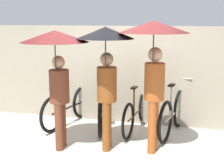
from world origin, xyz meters
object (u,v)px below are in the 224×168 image
object	(u,v)px
pedestrian_leading	(56,56)
pedestrian_center	(106,58)
parked_bicycle_3	(173,114)
parked_bicycle_0	(69,107)
parked_bicycle_1	(101,109)
pedestrian_trailing	(154,49)
parked_bicycle_2	(137,112)

from	to	relation	value
pedestrian_leading	pedestrian_center	world-z (taller)	pedestrian_center
parked_bicycle_3	pedestrian_leading	distance (m)	2.43
pedestrian_center	pedestrian_leading	bearing A→B (deg)	5.36
parked_bicycle_0	parked_bicycle_1	size ratio (longest dim) A/B	1.01
parked_bicycle_1	pedestrian_leading	xyz separation A→B (m)	(-0.35, -1.25, 1.19)
parked_bicycle_3	pedestrian_trailing	xyz separation A→B (m)	(-0.27, -0.95, 1.28)
parked_bicycle_2	pedestrian_center	xyz separation A→B (m)	(-0.30, -1.12, 1.16)
parked_bicycle_0	parked_bicycle_3	xyz separation A→B (m)	(2.08, -0.03, 0.02)
pedestrian_leading	parked_bicycle_0	bearing A→B (deg)	-80.77
parked_bicycle_3	parked_bicycle_2	bearing A→B (deg)	95.27
pedestrian_trailing	pedestrian_leading	bearing A→B (deg)	16.40
pedestrian_trailing	parked_bicycle_3	bearing A→B (deg)	-99.69
parked_bicycle_2	pedestrian_trailing	world-z (taller)	pedestrian_trailing
parked_bicycle_0	parked_bicycle_1	world-z (taller)	parked_bicycle_0
pedestrian_trailing	pedestrian_center	bearing A→B (deg)	12.96
parked_bicycle_1	pedestrian_center	size ratio (longest dim) A/B	0.84
parked_bicycle_0	parked_bicycle_3	bearing A→B (deg)	-77.39
parked_bicycle_1	pedestrian_center	distance (m)	1.62
parked_bicycle_0	pedestrian_trailing	size ratio (longest dim) A/B	0.82
parked_bicycle_0	parked_bicycle_2	distance (m)	1.39
parked_bicycle_3	pedestrian_center	bearing A→B (deg)	147.93
parked_bicycle_0	pedestrian_leading	size ratio (longest dim) A/B	0.88
parked_bicycle_0	parked_bicycle_2	world-z (taller)	parked_bicycle_2
pedestrian_leading	pedestrian_center	bearing A→B (deg)	-172.53
parked_bicycle_0	parked_bicycle_3	world-z (taller)	parked_bicycle_0
parked_bicycle_2	pedestrian_center	size ratio (longest dim) A/B	0.88
parked_bicycle_1	parked_bicycle_3	size ratio (longest dim) A/B	1.01
parked_bicycle_3	parked_bicycle_1	bearing A→B (deg)	100.51
parked_bicycle_0	parked_bicycle_3	distance (m)	2.08
pedestrian_trailing	parked_bicycle_1	bearing A→B (deg)	-34.98
pedestrian_leading	pedestrian_trailing	xyz separation A→B (m)	(1.47, 0.27, 0.11)
parked_bicycle_3	pedestrian_trailing	size ratio (longest dim) A/B	0.80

